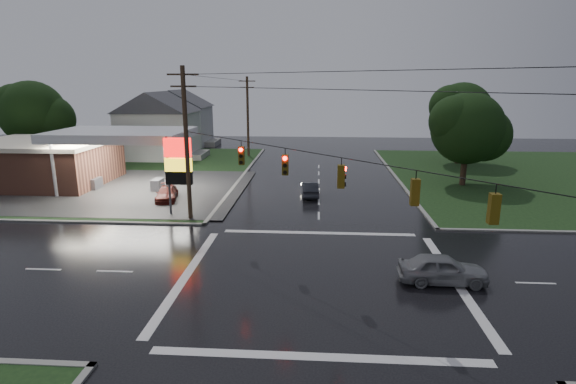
# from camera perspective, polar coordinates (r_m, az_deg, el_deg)

# --- Properties ---
(ground) EXTENTS (120.00, 120.00, 0.00)m
(ground) POSITION_cam_1_polar(r_m,az_deg,el_deg) (23.96, 3.94, -10.72)
(ground) COLOR black
(ground) RESTS_ON ground
(grass_nw) EXTENTS (36.00, 36.00, 0.08)m
(grass_nw) POSITION_cam_1_polar(r_m,az_deg,el_deg) (55.21, -24.19, 2.37)
(grass_nw) COLOR black
(grass_nw) RESTS_ON ground
(grass_ne) EXTENTS (36.00, 36.00, 0.08)m
(grass_ne) POSITION_cam_1_polar(r_m,az_deg,el_deg) (55.38, 31.93, 1.50)
(grass_ne) COLOR black
(grass_ne) RESTS_ON ground
(gas_station) EXTENTS (26.20, 18.00, 5.60)m
(gas_station) POSITION_cam_1_polar(r_m,az_deg,el_deg) (49.25, -27.51, 3.71)
(gas_station) COLOR #2D2D2D
(gas_station) RESTS_ON ground
(pylon_sign) EXTENTS (2.00, 0.35, 6.00)m
(pylon_sign) POSITION_cam_1_polar(r_m,az_deg,el_deg) (34.40, -13.75, 3.56)
(pylon_sign) COLOR #59595E
(pylon_sign) RESTS_ON ground
(utility_pole_nw) EXTENTS (2.20, 0.32, 11.00)m
(utility_pole_nw) POSITION_cam_1_polar(r_m,az_deg,el_deg) (32.91, -12.77, 6.18)
(utility_pole_nw) COLOR #382619
(utility_pole_nw) RESTS_ON ground
(utility_pole_n) EXTENTS (2.20, 0.32, 10.50)m
(utility_pole_n) POSITION_cam_1_polar(r_m,az_deg,el_deg) (60.66, -5.13, 9.66)
(utility_pole_n) COLOR #382619
(utility_pole_n) RESTS_ON ground
(traffic_signals) EXTENTS (26.87, 26.87, 1.47)m
(traffic_signals) POSITION_cam_1_polar(r_m,az_deg,el_deg) (22.03, 4.27, 4.75)
(traffic_signals) COLOR black
(traffic_signals) RESTS_ON ground
(house_near) EXTENTS (11.05, 8.48, 8.60)m
(house_near) POSITION_cam_1_polar(r_m,az_deg,el_deg) (61.64, -16.09, 8.26)
(house_near) COLOR silver
(house_near) RESTS_ON ground
(house_far) EXTENTS (11.05, 8.48, 8.60)m
(house_far) POSITION_cam_1_polar(r_m,az_deg,el_deg) (73.30, -13.68, 9.24)
(house_far) COLOR silver
(house_far) RESTS_ON ground
(tree_nw_behind) EXTENTS (8.93, 7.60, 10.00)m
(tree_nw_behind) POSITION_cam_1_polar(r_m,az_deg,el_deg) (61.86, -29.56, 8.67)
(tree_nw_behind) COLOR black
(tree_nw_behind) RESTS_ON ground
(tree_ne_near) EXTENTS (7.99, 6.80, 8.98)m
(tree_ne_near) POSITION_cam_1_polar(r_m,az_deg,el_deg) (46.26, 22.00, 7.48)
(tree_ne_near) COLOR black
(tree_ne_near) RESTS_ON ground
(tree_ne_far) EXTENTS (8.46, 7.20, 9.80)m
(tree_ne_far) POSITION_cam_1_polar(r_m,az_deg,el_deg) (58.52, 21.30, 9.32)
(tree_ne_far) COLOR black
(tree_ne_far) RESTS_ON ground
(car_north) EXTENTS (1.67, 4.04, 1.30)m
(car_north) POSITION_cam_1_polar(r_m,az_deg,el_deg) (39.76, 2.79, 0.38)
(car_north) COLOR #22242A
(car_north) RESTS_ON ground
(car_crossing) EXTENTS (4.44, 1.83, 1.51)m
(car_crossing) POSITION_cam_1_polar(r_m,az_deg,el_deg) (24.28, 19.04, -9.22)
(car_crossing) COLOR gray
(car_crossing) RESTS_ON ground
(car_pump) EXTENTS (2.42, 4.29, 1.17)m
(car_pump) POSITION_cam_1_polar(r_m,az_deg,el_deg) (39.77, -15.13, -0.19)
(car_pump) COLOR #581A14
(car_pump) RESTS_ON ground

